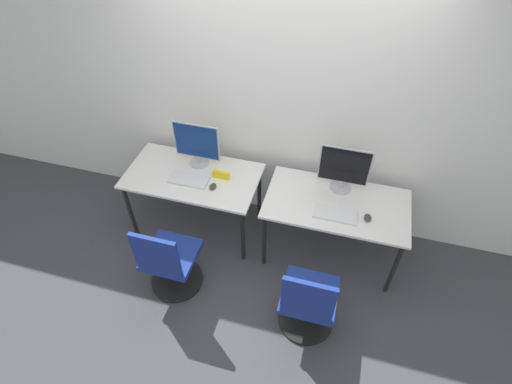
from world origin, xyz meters
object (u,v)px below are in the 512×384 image
monitor_right (344,169)px  office_chair_right (308,304)px  keyboard_left (189,180)px  office_chair_left (170,263)px  monitor_left (197,144)px  mouse_left (213,186)px  keyboard_right (335,214)px  mouse_right (368,218)px

monitor_right → office_chair_right: size_ratio=0.52×
keyboard_left → office_chair_left: bearing=-85.2°
monitor_left → mouse_left: (0.25, -0.29, -0.22)m
keyboard_left → keyboard_right: 1.37m
monitor_left → mouse_left: size_ratio=5.03×
mouse_left → mouse_right: (1.39, -0.01, 0.00)m
office_chair_left → keyboard_right: 1.50m
mouse_right → office_chair_right: bearing=-116.0°
mouse_right → office_chair_right: office_chair_right is taller
keyboard_left → keyboard_right: bearing=-2.7°
mouse_left → mouse_right: size_ratio=1.00×
mouse_left → office_chair_left: 0.78m
monitor_left → office_chair_right: monitor_left is taller
keyboard_left → mouse_right: size_ratio=4.11×
office_chair_right → keyboard_left: bearing=149.7°
keyboard_right → office_chair_left: bearing=-154.7°
mouse_right → office_chair_right: size_ratio=0.10×
office_chair_left → mouse_left: bearing=73.7°
keyboard_right → mouse_left: bearing=178.2°
monitor_left → office_chair_left: (0.06, -0.95, -0.59)m
office_chair_left → monitor_right: monitor_right is taller
monitor_right → keyboard_right: size_ratio=1.22×
mouse_right → office_chair_left: bearing=-157.7°
office_chair_left → office_chair_right: same height
keyboard_left → office_chair_right: 1.54m
monitor_left → keyboard_left: size_ratio=1.22×
monitor_right → mouse_right: monitor_right is taller
monitor_right → mouse_right: (0.27, -0.32, -0.22)m
office_chair_left → monitor_right: 1.74m
office_chair_left → office_chair_right: size_ratio=1.00×
keyboard_left → mouse_right: mouse_right is taller
mouse_left → mouse_right: 1.39m
mouse_left → office_chair_right: (1.04, -0.72, -0.38)m
monitor_left → monitor_right: size_ratio=1.00×
keyboard_left → office_chair_right: office_chair_right is taller
monitor_right → office_chair_right: monitor_right is taller
monitor_right → mouse_right: bearing=-49.8°
keyboard_right → mouse_right: mouse_right is taller
mouse_left → mouse_right: bearing=-0.4°
mouse_right → monitor_left: bearing=169.6°
mouse_right → monitor_right: bearing=130.2°
mouse_right → keyboard_right: bearing=-174.3°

